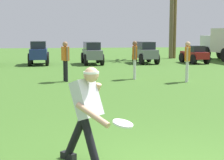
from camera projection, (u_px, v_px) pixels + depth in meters
frisbee_thrower at (86, 111)px, 4.82m from camera, size 0.67×0.99×1.43m
frisbee_in_flight at (123, 124)px, 4.16m from camera, size 0.35×0.35×0.08m
teammate_near_sideline at (187, 58)px, 13.18m from camera, size 0.31×0.48×1.56m
teammate_midfield at (65, 58)px, 13.28m from camera, size 0.31×0.48×1.56m
teammate_deep at (135, 56)px, 14.01m from camera, size 0.26×0.50×1.56m
parked_car_slot_c at (39, 52)px, 20.49m from camera, size 1.22×2.38×1.40m
parked_car_slot_d at (92, 52)px, 20.80m from camera, size 1.26×2.45×1.34m
parked_car_slot_e at (145, 52)px, 21.45m from camera, size 1.26×2.45×1.34m
parked_car_slot_f at (194, 54)px, 21.50m from camera, size 1.33×2.29×1.10m
palm_tree_far_left at (172, 0)px, 24.99m from camera, size 3.44×3.45×7.31m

